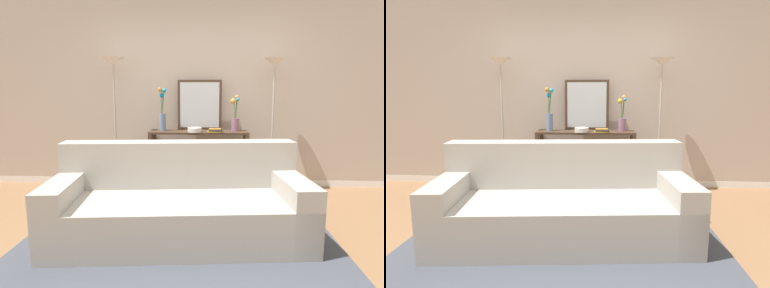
% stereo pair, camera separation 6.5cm
% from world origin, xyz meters
% --- Properties ---
extents(ground_plane, '(16.00, 16.00, 0.02)m').
position_xyz_m(ground_plane, '(0.00, 0.00, -0.01)').
color(ground_plane, '#936B47').
extents(back_wall, '(12.00, 0.15, 2.83)m').
position_xyz_m(back_wall, '(0.00, 2.03, 1.41)').
color(back_wall, white).
rests_on(back_wall, ground).
extents(area_rug, '(2.90, 2.13, 0.01)m').
position_xyz_m(area_rug, '(-0.10, 0.04, 0.01)').
color(area_rug, '#474C56').
rests_on(area_rug, ground).
extents(couch, '(2.40, 1.18, 0.88)m').
position_xyz_m(couch, '(-0.11, 0.20, 0.31)').
color(couch, '#ADA89E').
rests_on(couch, ground).
extents(console_table, '(1.34, 0.38, 0.84)m').
position_xyz_m(console_table, '(0.02, 1.69, 0.58)').
color(console_table, '#473323').
rests_on(console_table, ground).
extents(floor_lamp_left, '(0.28, 0.28, 1.82)m').
position_xyz_m(floor_lamp_left, '(-1.12, 1.63, 1.43)').
color(floor_lamp_left, '#B7B2A8').
rests_on(floor_lamp_left, ground).
extents(floor_lamp_right, '(0.28, 0.28, 1.80)m').
position_xyz_m(floor_lamp_right, '(1.01, 1.63, 1.42)').
color(floor_lamp_right, '#B7B2A8').
rests_on(floor_lamp_right, ground).
extents(wall_mirror, '(0.62, 0.02, 0.70)m').
position_xyz_m(wall_mirror, '(0.03, 1.84, 1.19)').
color(wall_mirror, '#473323').
rests_on(wall_mirror, console_table).
extents(vase_tall_flowers, '(0.12, 0.11, 0.59)m').
position_xyz_m(vase_tall_flowers, '(-0.48, 1.70, 1.08)').
color(vase_tall_flowers, '#6B84AD').
rests_on(vase_tall_flowers, console_table).
extents(vase_short_flowers, '(0.13, 0.11, 0.49)m').
position_xyz_m(vase_short_flowers, '(0.52, 1.73, 1.02)').
color(vase_short_flowers, gray).
rests_on(vase_short_flowers, console_table).
extents(fruit_bowl, '(0.19, 0.19, 0.06)m').
position_xyz_m(fruit_bowl, '(-0.03, 1.57, 0.87)').
color(fruit_bowl, silver).
rests_on(fruit_bowl, console_table).
extents(book_stack, '(0.20, 0.13, 0.05)m').
position_xyz_m(book_stack, '(0.24, 1.56, 0.86)').
color(book_stack, gold).
rests_on(book_stack, console_table).
extents(book_row_under_console, '(0.42, 0.17, 0.13)m').
position_xyz_m(book_row_under_console, '(-0.31, 1.69, 0.06)').
color(book_row_under_console, '#BC3328').
rests_on(book_row_under_console, ground).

